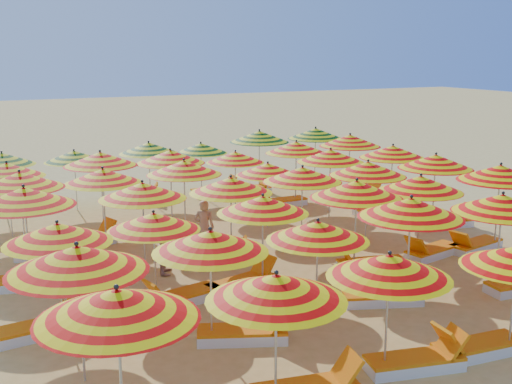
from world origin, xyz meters
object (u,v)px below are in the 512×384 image
(umbrella_25, at_px, (103,176))
(lounger_22, at_px, (215,191))
(umbrella_27, at_px, (268,169))
(umbrella_40, at_px, (259,137))
(umbrella_22, at_px, (368,169))
(lounger_4, at_px, (245,334))
(umbrella_32, at_px, (170,157))
(lounger_17, at_px, (87,242))
(umbrella_6, at_px, (77,259))
(umbrella_37, at_px, (74,156))
(umbrella_34, at_px, (296,148))
(umbrella_9, at_px, (411,208))
(umbrella_26, at_px, (184,168))
(beachgoer_a, at_px, (204,227))
(lounger_12, at_px, (475,246))
(lounger_2, at_px, (476,348))
(umbrella_21, at_px, (302,175))
(umbrella_12, at_px, (58,233))
(lounger_14, at_px, (215,258))
(umbrella_24, at_px, (20,180))
(umbrella_2, at_px, (389,266))
(lounger_7, at_px, (39,329))
(lounger_19, at_px, (282,202))
(lounger_1, at_px, (417,361))
(umbrella_23, at_px, (436,162))
(lounger_8, at_px, (182,297))
(umbrella_33, at_px, (235,157))
(umbrella_30, at_px, (7,170))
(lounger_5, at_px, (385,297))
(umbrella_18, at_px, (24,197))
(umbrella_14, at_px, (263,205))
(umbrella_28, at_px, (331,156))
(umbrella_41, at_px, (316,134))
(lounger_13, at_px, (3,284))
(lounger_15, at_px, (447,222))
(umbrella_39, at_px, (201,148))
(umbrella_38, at_px, (149,148))
(umbrella_31, at_px, (100,159))
(umbrella_17, at_px, (500,173))
(lounger_20, at_px, (364,192))
(lounger_23, at_px, (250,189))
(lounger_21, at_px, (135,198))
(umbrella_1, at_px, (276,288))
(lounger_16, at_px, (50,252))
(umbrella_36, at_px, (2,159))
(umbrella_8, at_px, (318,231))
(umbrella_7, at_px, (210,241))
(beachgoer_b, at_px, (168,245))
(lounger_18, at_px, (380,210))
(lounger_10, at_px, (370,264))
(umbrella_20, at_px, (231,185))

(umbrella_25, relative_size, lounger_22, 1.31)
(umbrella_27, xyz_separation_m, umbrella_40, (2.11, 4.86, 0.30))
(umbrella_22, distance_m, lounger_4, 7.84)
(umbrella_32, height_order, lounger_17, umbrella_32)
(umbrella_6, distance_m, umbrella_37, 12.18)
(lounger_4, bearing_deg, umbrella_22, 59.53)
(umbrella_25, relative_size, umbrella_34, 0.98)
(umbrella_9, bearing_deg, umbrella_26, 110.61)
(umbrella_6, xyz_separation_m, beachgoer_a, (4.31, 5.49, -1.39))
(lounger_12, bearing_deg, lounger_2, 34.91)
(umbrella_21, bearing_deg, beachgoer_a, 169.15)
(umbrella_12, bearing_deg, lounger_14, 28.59)
(umbrella_12, xyz_separation_m, umbrella_24, (-0.15, 4.93, 0.15))
(umbrella_2, distance_m, lounger_7, 6.80)
(lounger_19, bearing_deg, umbrella_37, -21.30)
(umbrella_26, bearing_deg, lounger_1, -85.23)
(umbrella_21, distance_m, umbrella_32, 4.96)
(umbrella_23, relative_size, lounger_8, 1.54)
(umbrella_9, relative_size, umbrella_33, 1.04)
(umbrella_12, relative_size, umbrella_32, 1.14)
(umbrella_30, height_order, lounger_5, umbrella_30)
(umbrella_18, bearing_deg, lounger_1, -52.42)
(umbrella_14, xyz_separation_m, umbrella_33, (2.44, 6.95, -0.12))
(umbrella_28, height_order, umbrella_41, umbrella_41)
(lounger_13, bearing_deg, lounger_15, -165.69)
(umbrella_39, height_order, lounger_19, umbrella_39)
(umbrella_41, relative_size, lounger_5, 1.63)
(umbrella_38, height_order, lounger_2, umbrella_38)
(umbrella_31, bearing_deg, beachgoer_a, -66.33)
(umbrella_17, relative_size, lounger_14, 1.39)
(umbrella_18, height_order, umbrella_34, umbrella_18)
(lounger_20, bearing_deg, lounger_23, 129.86)
(lounger_21, distance_m, beachgoer_a, 6.76)
(umbrella_1, bearing_deg, lounger_16, 102.04)
(umbrella_36, xyz_separation_m, lounger_2, (6.69, -14.15, -1.80))
(umbrella_40, distance_m, lounger_7, 13.90)
(umbrella_8, height_order, lounger_5, umbrella_8)
(umbrella_2, height_order, umbrella_7, umbrella_7)
(umbrella_23, bearing_deg, umbrella_37, 142.14)
(lounger_2, bearing_deg, umbrella_7, -27.35)
(umbrella_1, relative_size, beachgoer_b, 1.88)
(lounger_15, bearing_deg, lounger_18, 122.69)
(umbrella_41, xyz_separation_m, lounger_10, (-4.16, -9.58, -1.95))
(umbrella_28, bearing_deg, umbrella_7, -135.17)
(umbrella_41, distance_m, lounger_14, 10.74)
(umbrella_6, bearing_deg, umbrella_7, 8.68)
(lounger_18, bearing_deg, umbrella_28, 170.77)
(umbrella_12, relative_size, umbrella_24, 0.99)
(umbrella_23, bearing_deg, lounger_19, 120.46)
(umbrella_20, distance_m, lounger_14, 1.93)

